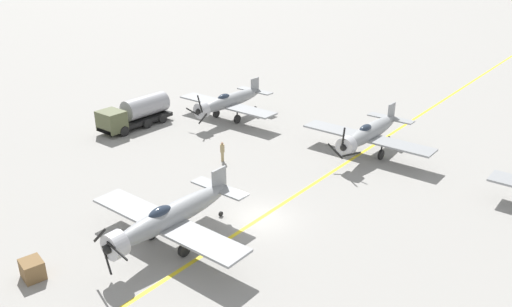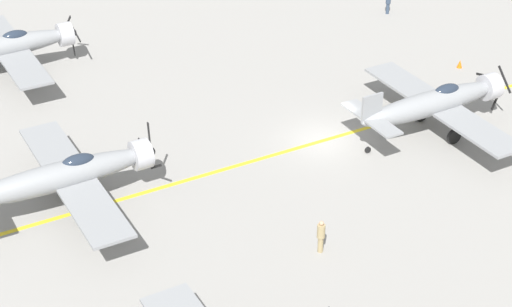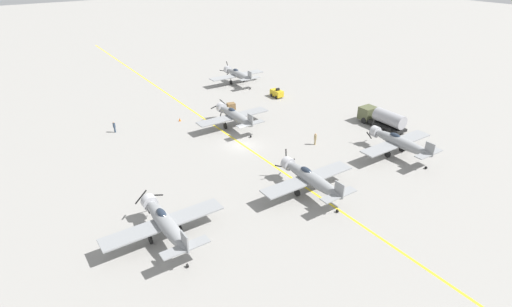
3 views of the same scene
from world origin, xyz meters
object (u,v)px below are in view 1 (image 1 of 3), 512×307
(airplane_near_right, at_px, (228,101))
(supply_crate_by_tanker, at_px, (32,269))
(airplane_mid_center, at_px, (170,217))
(airplane_near_center, at_px, (369,133))
(ground_crew_inspecting, at_px, (222,151))
(fuel_tanker, at_px, (135,113))

(airplane_near_right, distance_m, supply_crate_by_tanker, 29.30)
(airplane_mid_center, relative_size, supply_crate_by_tanker, 8.97)
(airplane_near_center, height_order, ground_crew_inspecting, airplane_near_center)
(airplane_near_center, bearing_deg, airplane_mid_center, 91.88)
(airplane_near_right, distance_m, airplane_mid_center, 24.41)
(airplane_near_center, height_order, fuel_tanker, airplane_near_center)
(airplane_near_center, xyz_separation_m, fuel_tanker, (21.96, 8.25, -0.50))
(airplane_near_right, xyz_separation_m, airplane_mid_center, (-13.28, 20.48, 0.00))
(airplane_near_right, xyz_separation_m, supply_crate_by_tanker, (-9.64, 27.63, -1.45))
(airplane_near_right, distance_m, airplane_near_center, 16.09)
(airplane_near_right, bearing_deg, fuel_tanker, 57.68)
(airplane_mid_center, xyz_separation_m, fuel_tanker, (19.17, -12.75, -0.50))
(airplane_near_center, bearing_deg, fuel_tanker, 30.05)
(supply_crate_by_tanker, bearing_deg, airplane_near_right, -70.76)
(fuel_tanker, bearing_deg, airplane_near_center, -159.40)
(supply_crate_by_tanker, bearing_deg, fuel_tanker, -52.05)
(airplane_mid_center, relative_size, airplane_near_center, 1.00)
(fuel_tanker, bearing_deg, airplane_near_right, -127.28)
(airplane_near_right, height_order, airplane_mid_center, airplane_near_right)
(airplane_near_right, height_order, ground_crew_inspecting, airplane_near_right)
(fuel_tanker, height_order, ground_crew_inspecting, fuel_tanker)
(airplane_near_right, height_order, fuel_tanker, airplane_near_right)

